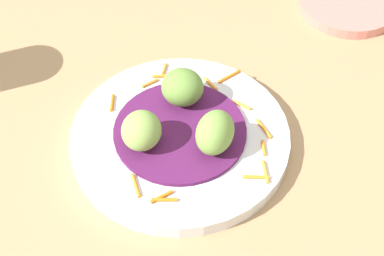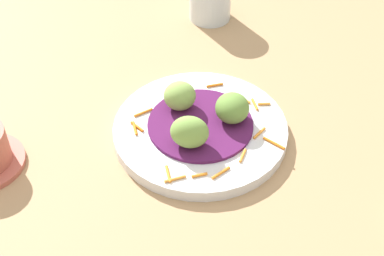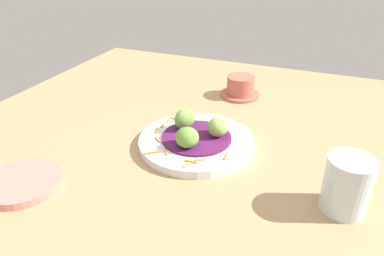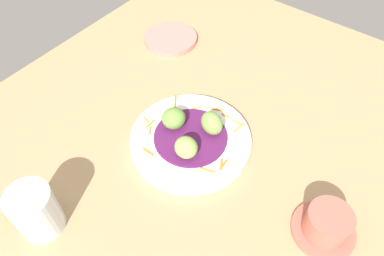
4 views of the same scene
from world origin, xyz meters
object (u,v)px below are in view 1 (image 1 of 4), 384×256
object	(u,v)px
guac_scoop_center	(215,132)
guac_scoop_right	(182,87)
main_plate	(180,137)
guac_scoop_left	(141,131)
side_plate_small	(347,5)

from	to	relation	value
guac_scoop_center	guac_scoop_right	size ratio (longest dim) A/B	1.06
main_plate	guac_scoop_left	distance (cm)	5.95
side_plate_small	guac_scoop_right	bearing A→B (deg)	130.65
guac_scoop_left	main_plate	bearing A→B (deg)	-63.61
main_plate	guac_scoop_left	world-z (taller)	guac_scoop_left
guac_scoop_left	guac_scoop_right	size ratio (longest dim) A/B	0.95
guac_scoop_right	guac_scoop_left	bearing A→B (deg)	146.39
guac_scoop_left	guac_scoop_center	bearing A→B (deg)	-93.61
main_plate	guac_scoop_right	size ratio (longest dim) A/B	5.08
main_plate	guac_scoop_right	bearing A→B (deg)	-3.61
main_plate	guac_scoop_right	xyz separation A→B (cm)	(4.67, -0.29, 3.65)
guac_scoop_left	side_plate_small	distance (cm)	40.66
guac_scoop_left	guac_scoop_center	world-z (taller)	guac_scoop_center
main_plate	guac_scoop_center	bearing A→B (deg)	-123.61
guac_scoop_right	side_plate_small	world-z (taller)	guac_scoop_right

